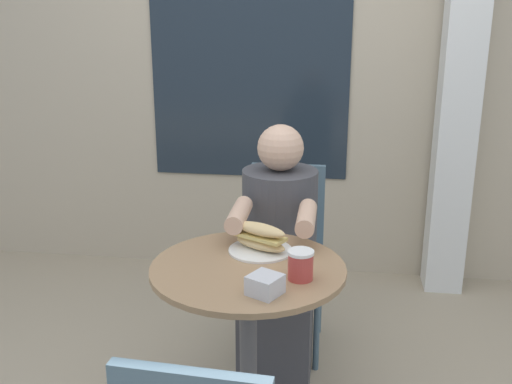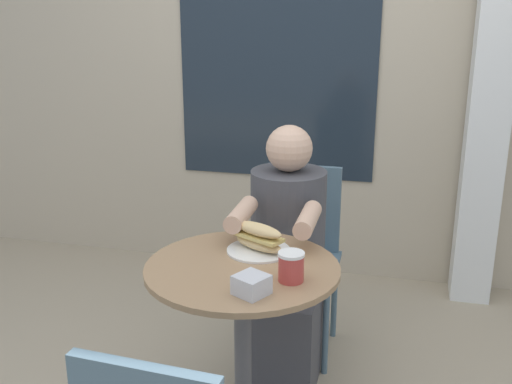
% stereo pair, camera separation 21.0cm
% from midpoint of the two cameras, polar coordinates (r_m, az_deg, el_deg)
% --- Properties ---
extents(storefront_wall, '(8.00, 0.09, 2.80)m').
position_cam_midpoint_polar(storefront_wall, '(3.52, 8.04, 14.11)').
color(storefront_wall, '#B7A88E').
rests_on(storefront_wall, ground_plane).
extents(lattice_pillar, '(0.21, 0.21, 2.40)m').
position_cam_midpoint_polar(lattice_pillar, '(3.39, 23.24, 9.42)').
color(lattice_pillar, silver).
rests_on(lattice_pillar, ground_plane).
extents(cafe_table, '(0.65, 0.65, 0.76)m').
position_cam_midpoint_polar(cafe_table, '(2.09, 1.66, -12.31)').
color(cafe_table, '#997551').
rests_on(cafe_table, ground_plane).
extents(diner_chair, '(0.38, 0.38, 0.87)m').
position_cam_midpoint_polar(diner_chair, '(2.84, 6.34, -4.72)').
color(diner_chair, slate).
rests_on(diner_chair, ground_plane).
extents(seated_diner, '(0.32, 0.56, 1.13)m').
position_cam_midpoint_polar(seated_diner, '(2.54, 5.23, -8.06)').
color(seated_diner, '#424247').
rests_on(seated_diner, ground_plane).
extents(sandwich_on_plate, '(0.22, 0.22, 0.10)m').
position_cam_midpoint_polar(sandwich_on_plate, '(2.09, 3.13, -4.65)').
color(sandwich_on_plate, white).
rests_on(sandwich_on_plate, cafe_table).
extents(drink_cup, '(0.08, 0.08, 0.10)m').
position_cam_midpoint_polar(drink_cup, '(1.88, 6.58, -7.14)').
color(drink_cup, '#B73D38').
rests_on(drink_cup, cafe_table).
extents(napkin_box, '(0.12, 0.12, 0.06)m').
position_cam_midpoint_polar(napkin_box, '(1.80, 2.94, -8.89)').
color(napkin_box, silver).
rests_on(napkin_box, cafe_table).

